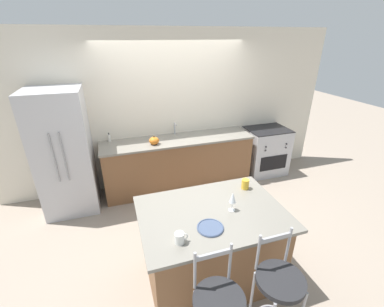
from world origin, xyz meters
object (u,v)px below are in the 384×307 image
(tumbler_cup, at_px, (245,184))
(soap_bottle, at_px, (109,138))
(pumpkin_decoration, at_px, (154,141))
(dinner_plate, at_px, (210,227))
(refrigerator, at_px, (64,153))
(wine_glass, at_px, (233,198))
(oven_range, at_px, (265,151))
(coffee_mug, at_px, (180,238))
(bar_stool_far, at_px, (278,290))

(tumbler_cup, xyz_separation_m, soap_bottle, (-1.49, 1.96, 0.03))
(tumbler_cup, bearing_deg, pumpkin_decoration, 116.25)
(dinner_plate, bearing_deg, refrigerator, 124.64)
(dinner_plate, xyz_separation_m, wine_glass, (0.31, 0.19, 0.14))
(refrigerator, relative_size, soap_bottle, 12.15)
(dinner_plate, height_order, wine_glass, wine_glass)
(tumbler_cup, bearing_deg, oven_range, 50.36)
(refrigerator, distance_m, coffee_mug, 2.56)
(dinner_plate, distance_m, soap_bottle, 2.62)
(wine_glass, bearing_deg, tumbler_cup, 44.94)
(bar_stool_far, xyz_separation_m, coffee_mug, (-0.71, 0.49, 0.33))
(dinner_plate, distance_m, coffee_mug, 0.34)
(oven_range, height_order, wine_glass, wine_glass)
(pumpkin_decoration, bearing_deg, oven_range, 3.05)
(tumbler_cup, xyz_separation_m, pumpkin_decoration, (-0.79, 1.61, 0.03))
(soap_bottle, bearing_deg, tumbler_cup, -52.74)
(pumpkin_decoration, bearing_deg, soap_bottle, 153.46)
(refrigerator, xyz_separation_m, wine_glass, (1.82, -1.99, 0.11))
(wine_glass, bearing_deg, soap_bottle, 116.82)
(coffee_mug, bearing_deg, refrigerator, 117.54)
(oven_range, relative_size, dinner_plate, 3.62)
(refrigerator, bearing_deg, soap_bottle, 24.08)
(bar_stool_far, distance_m, dinner_plate, 0.75)
(bar_stool_far, xyz_separation_m, pumpkin_decoration, (-0.53, 2.72, 0.37))
(coffee_mug, xyz_separation_m, pumpkin_decoration, (0.17, 2.22, 0.04))
(oven_range, bearing_deg, dinner_plate, -132.73)
(refrigerator, distance_m, wine_glass, 2.70)
(refrigerator, xyz_separation_m, soap_bottle, (0.66, 0.30, 0.05))
(coffee_mug, bearing_deg, tumbler_cup, 32.23)
(oven_range, xyz_separation_m, coffee_mug, (-2.40, -2.34, 0.50))
(soap_bottle, bearing_deg, pumpkin_decoration, -26.54)
(coffee_mug, xyz_separation_m, tumbler_cup, (0.97, 0.61, 0.01))
(dinner_plate, bearing_deg, wine_glass, 31.12)
(coffee_mug, bearing_deg, oven_range, 44.26)
(wine_glass, relative_size, pumpkin_decoration, 1.33)
(oven_range, relative_size, coffee_mug, 7.68)
(tumbler_cup, bearing_deg, refrigerator, 142.36)
(pumpkin_decoration, bearing_deg, wine_glass, -76.61)
(oven_range, xyz_separation_m, tumbler_cup, (-1.43, -1.73, 0.51))
(coffee_mug, distance_m, tumbler_cup, 1.15)
(dinner_plate, bearing_deg, bar_stool_far, -56.63)
(bar_stool_far, bearing_deg, oven_range, 59.12)
(wine_glass, relative_size, soap_bottle, 1.38)
(refrigerator, relative_size, wine_glass, 8.83)
(oven_range, relative_size, bar_stool_far, 0.81)
(dinner_plate, distance_m, tumbler_cup, 0.83)
(soap_bottle, bearing_deg, wine_glass, -63.18)
(dinner_plate, xyz_separation_m, soap_bottle, (-0.84, 2.48, 0.08))
(bar_stool_far, height_order, coffee_mug, bar_stool_far)
(bar_stool_far, height_order, tumbler_cup, bar_stool_far)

